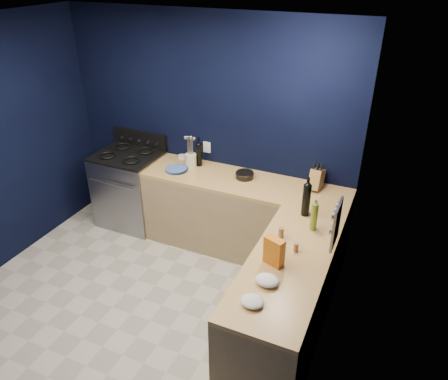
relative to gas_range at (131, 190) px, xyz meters
The scene contains 27 objects.
floor 1.76m from the gas_range, 56.78° to the right, with size 3.50×3.50×0.02m, color #B0AA9A.
ceiling 2.74m from the gas_range, 56.78° to the right, with size 3.50×3.50×0.02m, color silver.
wall_back 1.30m from the gas_range, 20.08° to the left, with size 3.50×0.02×2.60m, color black.
wall_right 3.16m from the gas_range, 27.83° to the right, with size 0.02×3.50×2.60m, color black.
cab_back 1.53m from the gas_range, ahead, with size 2.30×0.63×0.86m, color #9C8359.
top_back 1.59m from the gas_range, ahead, with size 2.30×0.63×0.04m, color olive.
cab_right 2.62m from the gas_range, 25.64° to the right, with size 0.63×1.67×0.86m, color #9C8359.
top_right 2.66m from the gas_range, 25.64° to the right, with size 0.63×1.67×0.04m, color olive.
gas_range is the anchor object (origin of this frame).
oven_door 0.32m from the gas_range, 90.00° to the right, with size 0.59×0.02×0.42m, color black.
cooktop 0.48m from the gas_range, ahead, with size 0.76×0.66×0.03m, color black.
backguard 0.65m from the gas_range, 90.00° to the left, with size 0.76×0.06×0.20m, color black.
spice_panel 2.89m from the gas_range, 18.08° to the right, with size 0.02×0.28×0.38m, color gray.
wall_outlet 1.16m from the gas_range, 18.88° to the left, with size 0.09×0.02×0.13m, color white.
plate_stack 0.85m from the gas_range, ahead, with size 0.24×0.24×0.03m, color teal.
ramekin 0.81m from the gas_range, 23.77° to the left, with size 0.10×0.10×0.04m, color white.
utensil_crock 0.98m from the gas_range, ahead, with size 0.13×0.13×0.16m, color #FBF6CB.
wine_bottle_back 1.08m from the gas_range, 10.84° to the left, with size 0.07×0.07×0.27m, color black.
lemon_basket 1.58m from the gas_range, ahead, with size 0.19×0.19×0.07m, color black.
knife_block 2.35m from the gas_range, ahead, with size 0.12×0.19×0.21m, color olive.
wine_bottle_right 2.41m from the gas_range, ahead, with size 0.08×0.08×0.32m, color black.
oil_bottle 2.57m from the gas_range, 13.76° to the right, with size 0.06×0.06×0.27m, color olive.
spice_jar_near 2.41m from the gas_range, 20.75° to the right, with size 0.05×0.05×0.10m, color olive.
spice_jar_far 2.62m from the gas_range, 22.27° to the right, with size 0.04×0.04×0.08m, color olive.
crouton_bag 2.62m from the gas_range, 28.02° to the right, with size 0.16×0.08×0.24m, color red.
towel_front 2.75m from the gas_range, 32.28° to the right, with size 0.18×0.15×0.06m, color white.
towel_end 2.87m from the gas_range, 36.81° to the right, with size 0.17×0.15×0.05m, color white.
Camera 1 is at (2.07, -2.40, 3.06)m, focal length 34.04 mm.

